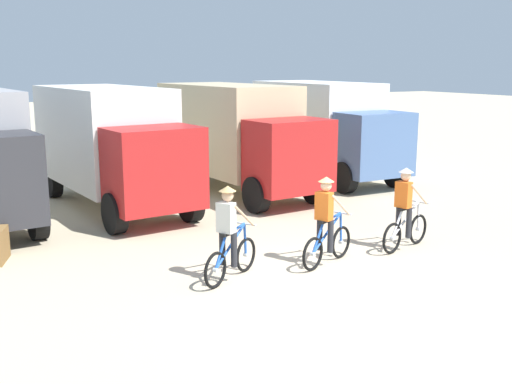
# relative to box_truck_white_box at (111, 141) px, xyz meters

# --- Properties ---
(ground_plane) EXTENTS (120.00, 120.00, 0.00)m
(ground_plane) POSITION_rel_box_truck_white_box_xyz_m (1.79, -7.95, -1.87)
(ground_plane) COLOR beige
(box_truck_white_box) EXTENTS (2.99, 6.94, 3.35)m
(box_truck_white_box) POSITION_rel_box_truck_white_box_xyz_m (0.00, 0.00, 0.00)
(box_truck_white_box) COLOR white
(box_truck_white_box) RESTS_ON ground
(box_truck_tan_camper) EXTENTS (2.86, 6.91, 3.35)m
(box_truck_tan_camper) POSITION_rel_box_truck_white_box_xyz_m (4.03, 0.20, 0.00)
(box_truck_tan_camper) COLOR #CCB78E
(box_truck_tan_camper) RESTS_ON ground
(box_truck_avon_van) EXTENTS (2.48, 6.78, 3.35)m
(box_truck_avon_van) POSITION_rel_box_truck_white_box_xyz_m (7.95, 1.02, 0.00)
(box_truck_avon_van) COLOR white
(box_truck_avon_van) RESTS_ON ground
(cyclist_orange_shirt) EXTENTS (1.52, 0.94, 1.82)m
(cyclist_orange_shirt) POSITION_rel_box_truck_white_box_xyz_m (0.23, -7.00, -1.03)
(cyclist_orange_shirt) COLOR black
(cyclist_orange_shirt) RESTS_ON ground
(cyclist_cowboy_hat) EXTENTS (1.63, 0.78, 1.82)m
(cyclist_cowboy_hat) POSITION_rel_box_truck_white_box_xyz_m (2.33, -7.12, -1.03)
(cyclist_cowboy_hat) COLOR black
(cyclist_cowboy_hat) RESTS_ON ground
(cyclist_near_camera) EXTENTS (1.68, 0.65, 1.82)m
(cyclist_near_camera) POSITION_rel_box_truck_white_box_xyz_m (4.45, -7.07, -1.03)
(cyclist_near_camera) COLOR black
(cyclist_near_camera) RESTS_ON ground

